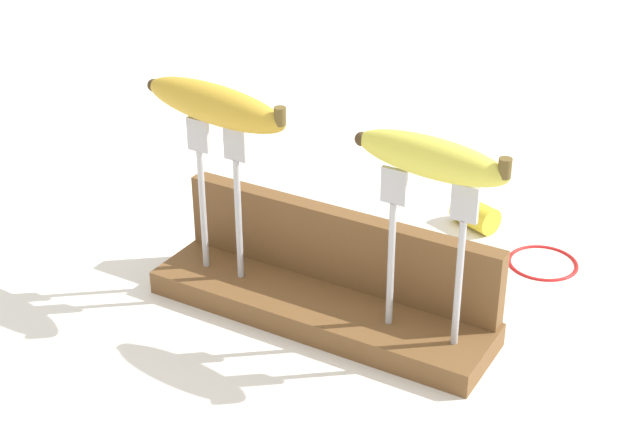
{
  "coord_description": "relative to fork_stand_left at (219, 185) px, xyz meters",
  "views": [
    {
      "loc": [
        0.43,
        -0.75,
        0.58
      ],
      "look_at": [
        0.0,
        0.0,
        0.13
      ],
      "focal_mm": 53.99,
      "sensor_mm": 36.0,
      "label": 1
    }
  ],
  "objects": [
    {
      "name": "banana_raised_right",
      "position": [
        0.24,
        0.0,
        0.09
      ],
      "size": [
        0.16,
        0.05,
        0.04
      ],
      "color": "#DBD147",
      "rests_on": "fork_stand_right"
    },
    {
      "name": "wire_coil",
      "position": [
        0.29,
        0.24,
        -0.13
      ],
      "size": [
        0.08,
        0.08,
        0.0
      ],
      "primitive_type": "torus",
      "color": "red",
      "rests_on": "ground"
    },
    {
      "name": "board_backstop",
      "position": [
        0.12,
        0.05,
        -0.06
      ],
      "size": [
        0.37,
        0.02,
        0.08
      ],
      "primitive_type": "cube",
      "color": "brown",
      "rests_on": "wooden_board"
    },
    {
      "name": "banana_raised_left",
      "position": [
        -0.0,
        0.0,
        0.09
      ],
      "size": [
        0.19,
        0.07,
        0.04
      ],
      "color": "gold",
      "rests_on": "fork_stand_left"
    },
    {
      "name": "fork_stand_right",
      "position": [
        0.24,
        -0.0,
        -0.0
      ],
      "size": [
        0.1,
        0.01,
        0.17
      ],
      "color": "#B2B2B7",
      "rests_on": "wooden_board"
    },
    {
      "name": "fork_stand_left",
      "position": [
        0.0,
        0.0,
        0.0
      ],
      "size": [
        0.07,
        0.01,
        0.18
      ],
      "color": "#B2B2B7",
      "rests_on": "wooden_board"
    },
    {
      "name": "wooden_board",
      "position": [
        0.12,
        0.01,
        -0.12
      ],
      "size": [
        0.38,
        0.1,
        0.03
      ],
      "primitive_type": "cube",
      "color": "brown",
      "rests_on": "ground"
    },
    {
      "name": "ground_plane",
      "position": [
        0.12,
        0.01,
        -0.13
      ],
      "size": [
        3.0,
        3.0,
        0.0
      ],
      "primitive_type": "plane",
      "color": "silver"
    },
    {
      "name": "banana_chunk_near",
      "position": [
        0.19,
        0.28,
        -0.11
      ],
      "size": [
        0.07,
        0.05,
        0.04
      ],
      "color": "yellow",
      "rests_on": "ground"
    }
  ]
}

